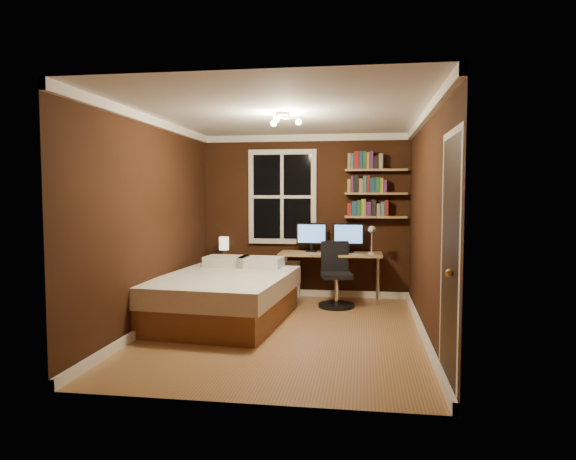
# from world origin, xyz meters

# --- Properties ---
(floor) EXTENTS (4.20, 4.20, 0.00)m
(floor) POSITION_xyz_m (0.00, 0.00, 0.00)
(floor) COLOR brown
(floor) RESTS_ON ground
(wall_back) EXTENTS (3.20, 0.04, 2.50)m
(wall_back) POSITION_xyz_m (0.00, 2.10, 1.25)
(wall_back) COLOR black
(wall_back) RESTS_ON ground
(wall_left) EXTENTS (0.04, 4.20, 2.50)m
(wall_left) POSITION_xyz_m (-1.60, 0.00, 1.25)
(wall_left) COLOR black
(wall_left) RESTS_ON ground
(wall_right) EXTENTS (0.04, 4.20, 2.50)m
(wall_right) POSITION_xyz_m (1.60, 0.00, 1.25)
(wall_right) COLOR black
(wall_right) RESTS_ON ground
(ceiling) EXTENTS (3.20, 4.20, 0.02)m
(ceiling) POSITION_xyz_m (0.00, 0.00, 2.50)
(ceiling) COLOR white
(ceiling) RESTS_ON wall_back
(window) EXTENTS (1.06, 0.06, 1.46)m
(window) POSITION_xyz_m (-0.35, 2.06, 1.55)
(window) COLOR white
(window) RESTS_ON wall_back
(door) EXTENTS (0.03, 0.82, 2.05)m
(door) POSITION_xyz_m (1.59, -1.55, 1.02)
(door) COLOR black
(door) RESTS_ON ground
(door_knob) EXTENTS (0.06, 0.06, 0.06)m
(door_knob) POSITION_xyz_m (1.55, -1.85, 1.00)
(door_knob) COLOR gold
(door_knob) RESTS_ON door
(ceiling_fixture) EXTENTS (0.44, 0.44, 0.18)m
(ceiling_fixture) POSITION_xyz_m (0.00, -0.10, 2.40)
(ceiling_fixture) COLOR beige
(ceiling_fixture) RESTS_ON ceiling
(bookshelf_lower) EXTENTS (0.92, 0.22, 0.03)m
(bookshelf_lower) POSITION_xyz_m (1.08, 1.98, 1.25)
(bookshelf_lower) COLOR #9C7A4B
(bookshelf_lower) RESTS_ON wall_back
(books_row_lower) EXTENTS (0.54, 0.16, 0.23)m
(books_row_lower) POSITION_xyz_m (1.08, 1.98, 1.38)
(books_row_lower) COLOR maroon
(books_row_lower) RESTS_ON bookshelf_lower
(bookshelf_middle) EXTENTS (0.92, 0.22, 0.03)m
(bookshelf_middle) POSITION_xyz_m (1.08, 1.98, 1.60)
(bookshelf_middle) COLOR #9C7A4B
(bookshelf_middle) RESTS_ON wall_back
(books_row_middle) EXTENTS (0.60, 0.16, 0.23)m
(books_row_middle) POSITION_xyz_m (1.08, 1.98, 1.73)
(books_row_middle) COLOR navy
(books_row_middle) RESTS_ON bookshelf_middle
(bookshelf_upper) EXTENTS (0.92, 0.22, 0.03)m
(bookshelf_upper) POSITION_xyz_m (1.08, 1.98, 1.95)
(bookshelf_upper) COLOR #9C7A4B
(bookshelf_upper) RESTS_ON wall_back
(books_row_upper) EXTENTS (0.54, 0.16, 0.23)m
(books_row_upper) POSITION_xyz_m (1.08, 1.98, 2.08)
(books_row_upper) COLOR #275C2F
(books_row_upper) RESTS_ON bookshelf_upper
(bed) EXTENTS (1.70, 2.24, 0.72)m
(bed) POSITION_xyz_m (-0.82, 0.39, 0.31)
(bed) COLOR brown
(bed) RESTS_ON ground
(nightstand) EXTENTS (0.48, 0.48, 0.50)m
(nightstand) POSITION_xyz_m (-1.23, 1.85, 0.25)
(nightstand) COLOR brown
(nightstand) RESTS_ON ground
(bedside_lamp) EXTENTS (0.15, 0.15, 0.44)m
(bedside_lamp) POSITION_xyz_m (-1.23, 1.85, 0.71)
(bedside_lamp) COLOR #F2E2CD
(bedside_lamp) RESTS_ON nightstand
(radiator) EXTENTS (0.37, 0.13, 0.56)m
(radiator) POSITION_xyz_m (-0.25, 1.99, 0.28)
(radiator) COLOR silver
(radiator) RESTS_ON ground
(desk) EXTENTS (1.52, 0.57, 0.72)m
(desk) POSITION_xyz_m (0.42, 1.80, 0.66)
(desk) COLOR #9C7A4B
(desk) RESTS_ON ground
(monitor_left) EXTENTS (0.46, 0.12, 0.44)m
(monitor_left) POSITION_xyz_m (0.13, 1.87, 0.94)
(monitor_left) COLOR black
(monitor_left) RESTS_ON desk
(monitor_right) EXTENTS (0.46, 0.12, 0.44)m
(monitor_right) POSITION_xyz_m (0.68, 1.87, 0.94)
(monitor_right) COLOR black
(monitor_right) RESTS_ON desk
(desk_lamp) EXTENTS (0.14, 0.32, 0.44)m
(desk_lamp) POSITION_xyz_m (1.02, 1.62, 0.94)
(desk_lamp) COLOR silver
(desk_lamp) RESTS_ON desk
(office_chair) EXTENTS (0.51, 0.51, 0.92)m
(office_chair) POSITION_xyz_m (0.53, 1.39, 0.34)
(office_chair) COLOR black
(office_chair) RESTS_ON ground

